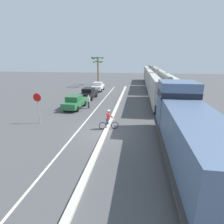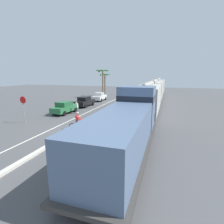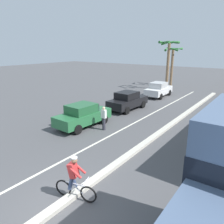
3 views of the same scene
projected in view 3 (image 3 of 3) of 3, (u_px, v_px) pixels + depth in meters
name	position (u px, v px, depth m)	size (l,w,h in m)	color
ground_plane	(57.00, 209.00, 7.57)	(120.00, 120.00, 0.00)	#4C4C4F
median_curb	(141.00, 146.00, 12.19)	(0.36, 36.00, 0.16)	beige
lane_stripe	(107.00, 137.00, 13.57)	(0.14, 36.00, 0.01)	silver
parked_car_green	(83.00, 115.00, 15.28)	(1.98, 4.27, 1.62)	#286B3D
parked_car_black	(128.00, 101.00, 19.46)	(1.97, 4.27, 1.62)	black
parked_car_white	(159.00, 89.00, 24.63)	(1.91, 4.24, 1.62)	silver
cyclist	(74.00, 179.00, 7.85)	(1.67, 0.59, 1.71)	black
palm_tree_near	(173.00, 58.00, 30.78)	(2.28, 2.26, 5.58)	#846647
palm_tree_far	(169.00, 52.00, 27.59)	(2.63, 2.74, 6.35)	#846647
pedestrian_by_cars	(104.00, 118.00, 14.57)	(0.34, 0.22, 1.62)	#33333D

